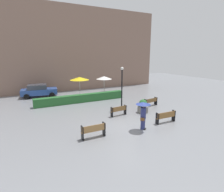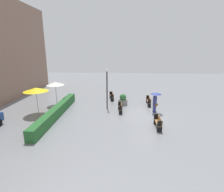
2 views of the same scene
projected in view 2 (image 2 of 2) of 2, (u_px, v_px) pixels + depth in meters
name	position (u px, v px, depth m)	size (l,w,h in m)	color
ground_plane	(147.00, 114.00, 16.90)	(60.00, 60.00, 0.00)	gray
bench_near_left	(158.00, 122.00, 13.82)	(1.59, 0.39, 0.91)	#9E7242
bench_mid_center	(120.00, 107.00, 17.40)	(1.54, 0.45, 0.85)	brown
bench_far_right	(112.00, 96.00, 21.73)	(1.72, 0.63, 0.82)	brown
bench_near_right	(149.00, 100.00, 19.59)	(1.78, 0.38, 0.88)	olive
pedestrian_with_umbrella	(155.00, 99.00, 17.05)	(1.03, 1.03, 2.02)	navy
planter_pot	(123.00, 100.00, 19.68)	(0.98, 0.98, 1.23)	slate
lamp_post	(107.00, 85.00, 18.04)	(0.28, 0.28, 4.10)	black
patio_umbrella_yellow	(36.00, 90.00, 16.39)	(2.27, 2.27, 2.58)	silver
patio_umbrella_white	(55.00, 84.00, 19.13)	(1.89, 1.89, 2.59)	silver
hedge_strip	(57.00, 111.00, 16.37)	(10.06, 0.70, 0.88)	#28602D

